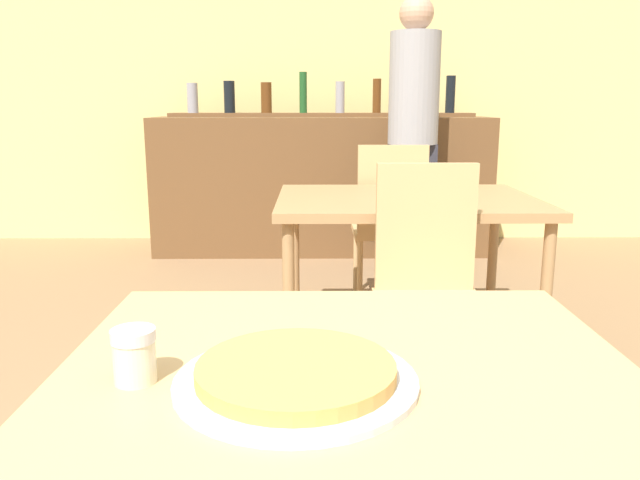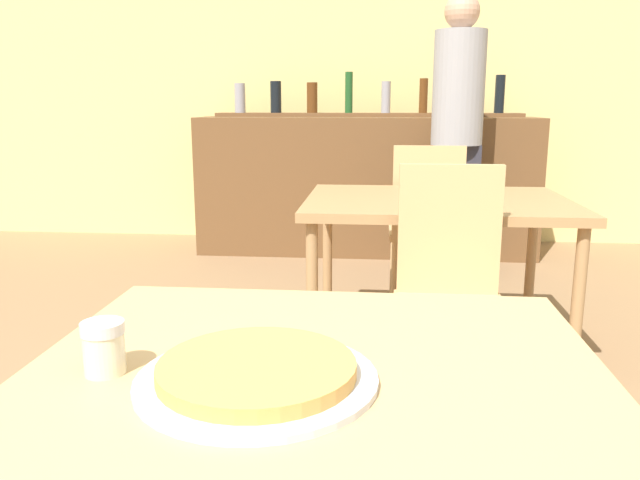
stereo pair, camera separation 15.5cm
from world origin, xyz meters
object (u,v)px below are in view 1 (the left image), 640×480
chair_far_side_back (390,217)px  cheese_shaker (134,355)px  chair_far_side_front (429,276)px  person_standing (413,125)px  pizza_tray (296,375)px

chair_far_side_back → cheese_shaker: size_ratio=10.72×
chair_far_side_back → cheese_shaker: (-0.71, -2.53, 0.24)m
chair_far_side_front → cheese_shaker: chair_far_side_front is taller
person_standing → chair_far_side_back: bearing=-106.2°
chair_far_side_back → pizza_tray: bearing=79.9°
chair_far_side_back → person_standing: bearing=-106.2°
cheese_shaker → person_standing: (0.96, 3.39, 0.25)m
cheese_shaker → person_standing: 3.53m
pizza_tray → cheese_shaker: 0.26m
chair_far_side_front → chair_far_side_back: same height
cheese_shaker → chair_far_side_back: bearing=74.4°
chair_far_side_back → pizza_tray: chair_far_side_back is taller
chair_far_side_back → cheese_shaker: chair_far_side_back is taller
person_standing → pizza_tray: bearing=-101.7°
chair_far_side_front → pizza_tray: 1.41m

